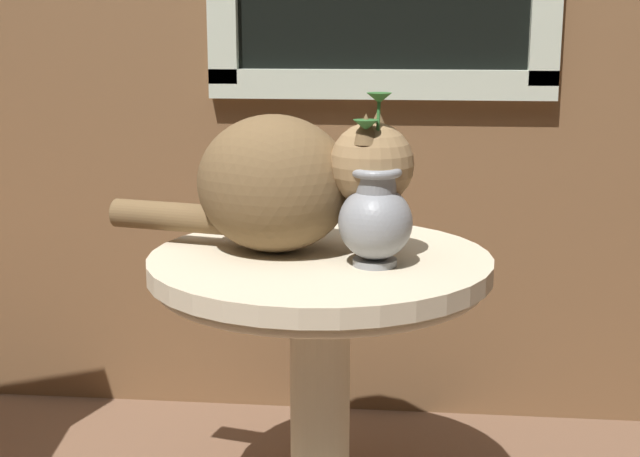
% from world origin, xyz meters
% --- Properties ---
extents(wicker_side_table, '(0.63, 0.63, 0.57)m').
position_xyz_m(wicker_side_table, '(0.25, 0.23, 0.39)').
color(wicker_side_table, beige).
rests_on(wicker_side_table, ground_plane).
extents(cat, '(0.59, 0.31, 0.27)m').
position_xyz_m(cat, '(0.19, 0.25, 0.70)').
color(cat, brown).
rests_on(cat, wicker_side_table).
extents(pewter_vase_with_ivy, '(0.13, 0.13, 0.30)m').
position_xyz_m(pewter_vase_with_ivy, '(0.35, 0.17, 0.66)').
color(pewter_vase_with_ivy, gray).
rests_on(pewter_vase_with_ivy, wicker_side_table).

